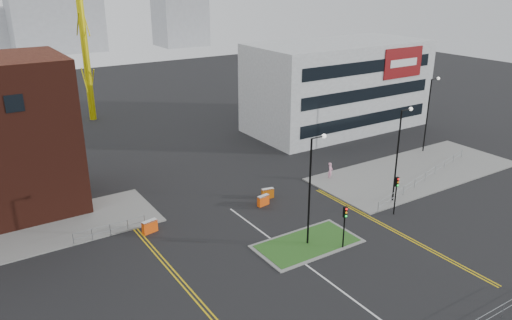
# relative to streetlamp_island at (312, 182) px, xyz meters

# --- Properties ---
(ground) EXTENTS (200.00, 200.00, 0.00)m
(ground) POSITION_rel_streetlamp_island_xyz_m (-2.22, -8.00, -5.41)
(ground) COLOR black
(ground) RESTS_ON ground
(pavement_right) EXTENTS (24.00, 10.00, 0.12)m
(pavement_right) POSITION_rel_streetlamp_island_xyz_m (19.78, 6.00, -5.35)
(pavement_right) COLOR slate
(pavement_right) RESTS_ON ground
(island_kerb) EXTENTS (8.60, 4.60, 0.08)m
(island_kerb) POSITION_rel_streetlamp_island_xyz_m (-0.22, 0.00, -5.37)
(island_kerb) COLOR slate
(island_kerb) RESTS_ON ground
(grass_island) EXTENTS (8.00, 4.00, 0.12)m
(grass_island) POSITION_rel_streetlamp_island_xyz_m (-0.22, 0.00, -5.35)
(grass_island) COLOR #20531B
(grass_island) RESTS_ON ground
(office_block) EXTENTS (25.00, 12.20, 12.00)m
(office_block) POSITION_rel_streetlamp_island_xyz_m (23.79, 23.97, 0.59)
(office_block) COLOR #ABAEB0
(office_block) RESTS_ON ground
(streetlamp_island) EXTENTS (1.46, 0.36, 9.18)m
(streetlamp_island) POSITION_rel_streetlamp_island_xyz_m (0.00, 0.00, 0.00)
(streetlamp_island) COLOR black
(streetlamp_island) RESTS_ON ground
(streetlamp_right_near) EXTENTS (1.46, 0.36, 9.18)m
(streetlamp_right_near) POSITION_rel_streetlamp_island_xyz_m (12.00, 2.00, 0.00)
(streetlamp_right_near) COLOR black
(streetlamp_right_near) RESTS_ON ground
(streetlamp_right_far) EXTENTS (1.46, 0.36, 9.18)m
(streetlamp_right_far) POSITION_rel_streetlamp_island_xyz_m (26.00, 10.00, 0.00)
(streetlamp_right_far) COLOR black
(streetlamp_right_far) RESTS_ON ground
(traffic_light_island) EXTENTS (0.28, 0.33, 3.65)m
(traffic_light_island) POSITION_rel_streetlamp_island_xyz_m (1.78, -2.02, -2.85)
(traffic_light_island) COLOR black
(traffic_light_island) RESTS_ON ground
(traffic_light_right) EXTENTS (0.28, 0.33, 3.65)m
(traffic_light_right) POSITION_rel_streetlamp_island_xyz_m (9.78, -0.02, -2.85)
(traffic_light_right) COLOR black
(traffic_light_right) RESTS_ON ground
(railing_left) EXTENTS (6.05, 0.05, 1.10)m
(railing_left) POSITION_rel_streetlamp_island_xyz_m (-13.22, 10.00, -4.67)
(railing_left) COLOR gray
(railing_left) RESTS_ON ground
(railing_right) EXTENTS (19.05, 5.05, 1.10)m
(railing_right) POSITION_rel_streetlamp_island_xyz_m (18.28, 3.50, -4.63)
(railing_right) COLOR gray
(railing_right) RESTS_ON ground
(centre_line) EXTENTS (0.15, 30.00, 0.01)m
(centre_line) POSITION_rel_streetlamp_island_xyz_m (-2.22, -6.00, -5.41)
(centre_line) COLOR silver
(centre_line) RESTS_ON ground
(yellow_left_a) EXTENTS (0.12, 24.00, 0.01)m
(yellow_left_a) POSITION_rel_streetlamp_island_xyz_m (-11.22, 2.00, -5.41)
(yellow_left_a) COLOR gold
(yellow_left_a) RESTS_ON ground
(yellow_left_b) EXTENTS (0.12, 24.00, 0.01)m
(yellow_left_b) POSITION_rel_streetlamp_island_xyz_m (-10.92, 2.00, -5.41)
(yellow_left_b) COLOR gold
(yellow_left_b) RESTS_ON ground
(yellow_right_a) EXTENTS (0.12, 20.00, 0.01)m
(yellow_right_a) POSITION_rel_streetlamp_island_xyz_m (7.28, -2.00, -5.41)
(yellow_right_a) COLOR gold
(yellow_right_a) RESTS_ON ground
(yellow_right_b) EXTENTS (0.12, 20.00, 0.01)m
(yellow_right_b) POSITION_rel_streetlamp_island_xyz_m (7.58, -2.00, -5.41)
(yellow_right_b) COLOR gold
(yellow_right_b) RESTS_ON ground
(skyline_b) EXTENTS (24.00, 12.00, 16.00)m
(skyline_b) POSITION_rel_streetlamp_island_xyz_m (7.78, 122.00, 2.59)
(skyline_b) COLOR gray
(skyline_b) RESTS_ON ground
(pedestrian) EXTENTS (0.82, 0.73, 1.89)m
(pedestrian) POSITION_rel_streetlamp_island_xyz_m (10.32, 9.48, -4.47)
(pedestrian) COLOR #F19CBD
(pedestrian) RESTS_ON ground
(barrier_left) EXTENTS (1.39, 0.69, 1.12)m
(barrier_left) POSITION_rel_streetlamp_island_xyz_m (-10.22, 8.78, -4.81)
(barrier_left) COLOR #F6510D
(barrier_left) RESTS_ON ground
(barrier_mid) EXTENTS (1.26, 0.60, 1.02)m
(barrier_mid) POSITION_rel_streetlamp_island_xyz_m (0.78, 8.00, -4.86)
(barrier_mid) COLOR #FD530E
(barrier_mid) RESTS_ON ground
(barrier_right) EXTENTS (1.25, 0.60, 1.01)m
(barrier_right) POSITION_rel_streetlamp_island_xyz_m (2.06, 9.14, -4.87)
(barrier_right) COLOR #C3580A
(barrier_right) RESTS_ON ground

